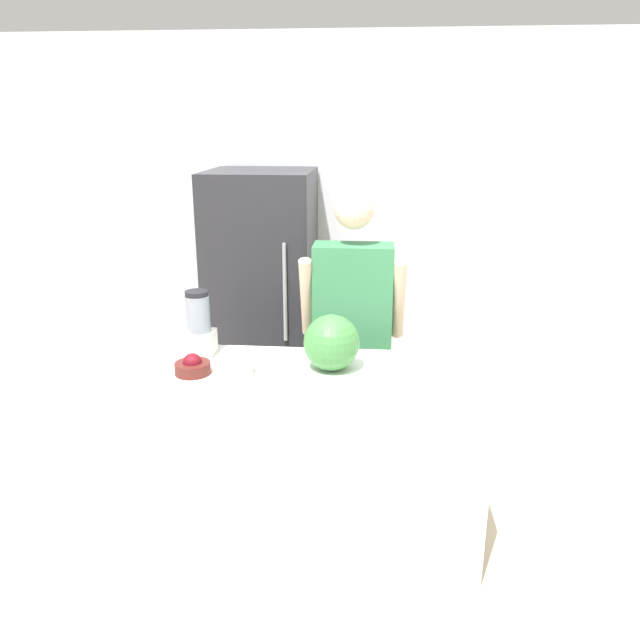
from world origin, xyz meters
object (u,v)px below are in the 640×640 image
at_px(bowl_cherries, 193,366).
at_px(blender, 199,326).
at_px(watermelon, 332,343).
at_px(person, 352,335).
at_px(bowl_cream, 237,363).
at_px(refrigerator, 263,303).

bearing_deg(bowl_cherries, blender, 97.98).
xyz_separation_m(watermelon, blender, (-0.68, 0.18, 0.00)).
bearing_deg(blender, person, 31.57).
xyz_separation_m(bowl_cream, blender, (-0.25, 0.24, 0.10)).
distance_m(watermelon, bowl_cherries, 0.66).
xyz_separation_m(refrigerator, bowl_cream, (0.11, -1.30, 0.08)).
distance_m(watermelon, bowl_cream, 0.45).
xyz_separation_m(person, bowl_cream, (-0.51, -0.70, 0.09)).
xyz_separation_m(bowl_cherries, blender, (-0.04, 0.26, 0.11)).
bearing_deg(bowl_cream, blender, 136.09).
distance_m(bowl_cherries, bowl_cream, 0.21).
distance_m(bowl_cherries, blender, 0.28).
relative_size(watermelon, bowl_cream, 1.86).
bearing_deg(bowl_cherries, bowl_cream, 5.91).
xyz_separation_m(bowl_cherries, bowl_cream, (0.21, 0.02, 0.02)).
bearing_deg(refrigerator, bowl_cherries, -94.43).
distance_m(refrigerator, watermelon, 1.37).
bearing_deg(blender, refrigerator, 82.58).
bearing_deg(refrigerator, person, -44.05).
relative_size(refrigerator, person, 1.03).
height_order(refrigerator, bowl_cream, refrigerator).
bearing_deg(person, watermelon, -96.61).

